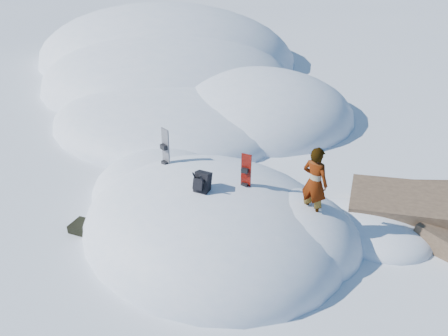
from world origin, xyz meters
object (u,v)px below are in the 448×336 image
Objects in this scene: person at (315,183)px; snowboard_red at (245,179)px; backpack at (202,182)px; snowboard_dark at (166,157)px.

snowboard_red is at bearing 22.20° from person.
snowboard_dark is at bearing 147.22° from backpack.
person reaches higher than backpack.
backpack is (-0.64, -0.83, 0.08)m from snowboard_red.
snowboard_red is 2.52m from snowboard_dark.
backpack is at bearing -137.83° from snowboard_red.
snowboard_red reaches higher than backpack.
snowboard_dark is (-2.51, -0.08, -0.13)m from snowboard_red.
snowboard_red is 2.34× the size of backpack.
person reaches higher than snowboard_dark.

